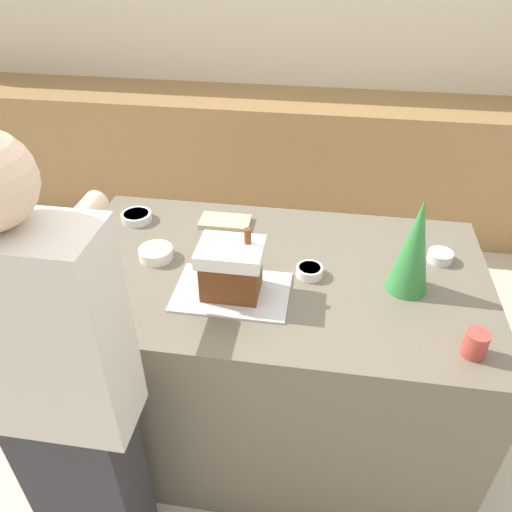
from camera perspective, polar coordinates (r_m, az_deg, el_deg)
ground_plane at (r=2.57m, az=1.47°, el=-18.43°), size 12.00×12.00×0.00m
wall_back at (r=3.89m, az=6.69°, el=23.76°), size 8.00×0.05×2.60m
back_cabinet_block at (r=3.84m, az=5.56°, el=10.64°), size 6.00×0.60×0.95m
kitchen_island at (r=2.21m, az=1.66°, el=-11.30°), size 1.63×0.94×0.93m
baking_tray at (r=1.79m, az=-2.76°, el=-4.10°), size 0.41×0.28×0.01m
gingerbread_house at (r=1.73m, az=-2.85°, el=-1.38°), size 0.22×0.18×0.25m
decorative_tree at (r=1.79m, az=17.66°, el=1.03°), size 0.15×0.15×0.36m
candy_bowl_beside_tree at (r=1.87m, az=6.14°, el=-1.68°), size 0.10×0.10×0.04m
candy_bowl_behind_tray at (r=1.99m, az=-11.37°, el=0.37°), size 0.13×0.13×0.04m
candy_bowl_center_rear at (r=2.06m, az=20.31°, el=0.01°), size 0.10×0.10×0.04m
candy_bowl_near_tray_left at (r=2.25m, az=-13.50°, el=4.42°), size 0.13×0.13×0.04m
cookbook at (r=2.18m, az=-3.55°, el=3.94°), size 0.22×0.12×0.02m
mug at (r=1.68m, az=23.80°, el=-9.16°), size 0.07×0.07×0.09m
person at (r=1.62m, az=-21.34°, el=-15.07°), size 0.45×0.56×1.71m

